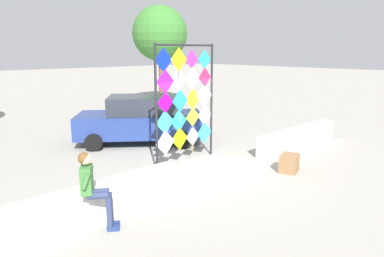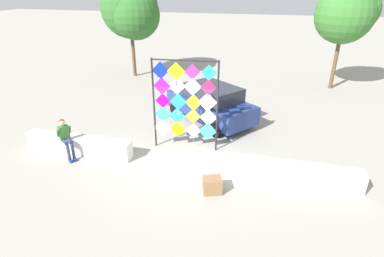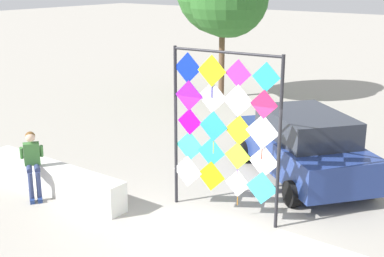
{
  "view_description": "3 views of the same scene",
  "coord_description": "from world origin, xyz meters",
  "px_view_note": "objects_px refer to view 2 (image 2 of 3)",
  "views": [
    {
      "loc": [
        -7.04,
        -6.66,
        3.35
      ],
      "look_at": [
        -0.69,
        0.08,
        1.31
      ],
      "focal_mm": 33.06,
      "sensor_mm": 36.0,
      "label": 1
    },
    {
      "loc": [
        2.83,
        -9.48,
        5.98
      ],
      "look_at": [
        0.39,
        0.07,
        1.31
      ],
      "focal_mm": 28.84,
      "sensor_mm": 36.0,
      "label": 2
    },
    {
      "loc": [
        5.68,
        -7.92,
        5.03
      ],
      "look_at": [
        -0.67,
        0.59,
        1.92
      ],
      "focal_mm": 49.89,
      "sensor_mm": 36.0,
      "label": 3
    }
  ],
  "objects_px": {
    "cardboard_box_large": "(212,185)",
    "tree_palm_like": "(132,11)",
    "seated_vendor": "(65,136)",
    "parked_car": "(211,103)",
    "kite_display_rack": "(185,101)",
    "tree_broadleaf": "(348,13)"
  },
  "relations": [
    {
      "from": "seated_vendor",
      "to": "tree_palm_like",
      "type": "xyz_separation_m",
      "value": [
        -2.05,
        11.01,
        3.42
      ]
    },
    {
      "from": "tree_broadleaf",
      "to": "kite_display_rack",
      "type": "bearing_deg",
      "value": -125.24
    },
    {
      "from": "kite_display_rack",
      "to": "tree_palm_like",
      "type": "bearing_deg",
      "value": 123.57
    },
    {
      "from": "cardboard_box_large",
      "to": "tree_palm_like",
      "type": "distance_m",
      "value": 14.6
    },
    {
      "from": "seated_vendor",
      "to": "cardboard_box_large",
      "type": "height_order",
      "value": "seated_vendor"
    },
    {
      "from": "tree_palm_like",
      "to": "kite_display_rack",
      "type": "bearing_deg",
      "value": -56.43
    },
    {
      "from": "cardboard_box_large",
      "to": "parked_car",
      "type": "bearing_deg",
      "value": 101.8
    },
    {
      "from": "cardboard_box_large",
      "to": "tree_broadleaf",
      "type": "xyz_separation_m",
      "value": [
        5.36,
        12.41,
        4.17
      ]
    },
    {
      "from": "parked_car",
      "to": "cardboard_box_large",
      "type": "relative_size",
      "value": 8.21
    },
    {
      "from": "seated_vendor",
      "to": "cardboard_box_large",
      "type": "xyz_separation_m",
      "value": [
        5.62,
        -0.73,
        -0.66
      ]
    },
    {
      "from": "kite_display_rack",
      "to": "cardboard_box_large",
      "type": "relative_size",
      "value": 6.19
    },
    {
      "from": "seated_vendor",
      "to": "parked_car",
      "type": "xyz_separation_m",
      "value": [
        4.46,
        4.78,
        -0.03
      ]
    },
    {
      "from": "tree_palm_like",
      "to": "parked_car",
      "type": "bearing_deg",
      "value": -43.69
    },
    {
      "from": "seated_vendor",
      "to": "tree_broadleaf",
      "type": "bearing_deg",
      "value": 46.78
    },
    {
      "from": "parked_car",
      "to": "cardboard_box_large",
      "type": "xyz_separation_m",
      "value": [
        1.15,
        -5.51,
        -0.63
      ]
    },
    {
      "from": "seated_vendor",
      "to": "tree_broadleaf",
      "type": "xyz_separation_m",
      "value": [
        10.98,
        11.68,
        3.51
      ]
    },
    {
      "from": "tree_palm_like",
      "to": "tree_broadleaf",
      "type": "bearing_deg",
      "value": 2.97
    },
    {
      "from": "kite_display_rack",
      "to": "parked_car",
      "type": "bearing_deg",
      "value": 81.55
    },
    {
      "from": "kite_display_rack",
      "to": "seated_vendor",
      "type": "relative_size",
      "value": 2.3
    },
    {
      "from": "parked_car",
      "to": "tree_palm_like",
      "type": "relative_size",
      "value": 0.75
    },
    {
      "from": "kite_display_rack",
      "to": "tree_palm_like",
      "type": "height_order",
      "value": "tree_palm_like"
    },
    {
      "from": "seated_vendor",
      "to": "cardboard_box_large",
      "type": "bearing_deg",
      "value": -7.39
    }
  ]
}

